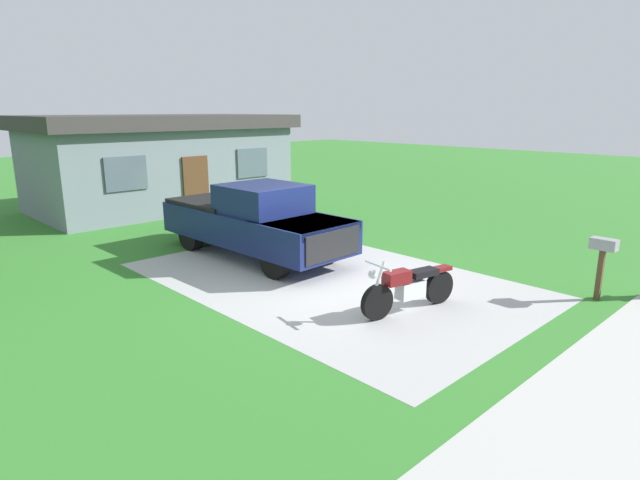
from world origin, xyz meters
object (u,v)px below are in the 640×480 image
motorcycle (409,287)px  mailbox (603,253)px  pickup_truck (253,220)px  neighbor_house (161,160)px

motorcycle → mailbox: mailbox is taller
motorcycle → pickup_truck: 5.19m
pickup_truck → motorcycle: bearing=-92.8°
pickup_truck → neighbor_house: (1.82, 8.31, 0.84)m
pickup_truck → mailbox: size_ratio=4.50×
motorcycle → mailbox: bearing=-34.9°
motorcycle → neighbor_house: bearing=81.3°
motorcycle → neighbor_house: size_ratio=0.23×
motorcycle → neighbor_house: (2.07, 13.47, 1.32)m
pickup_truck → mailbox: 7.99m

